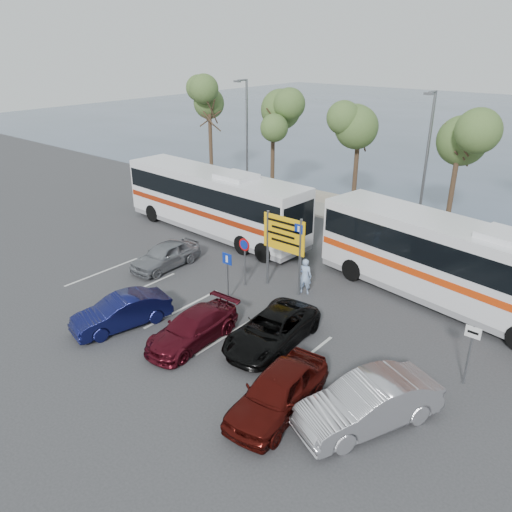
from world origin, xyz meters
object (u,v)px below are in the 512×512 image
Objects in this scene: direction_sign at (284,240)px; suv_black at (272,330)px; car_silver_a at (166,255)px; pedestrian_near at (305,276)px; car_silver_b at (368,403)px; car_maroon at (193,328)px; coach_bus_right at (455,268)px; car_red at (278,391)px; car_blue at (121,312)px; street_lamp_right at (426,158)px; coach_bus_left at (214,204)px; pedestrian_far at (511,303)px; street_lamp_left at (246,133)px.

direction_sign reaches higher than suv_black.
car_silver_a is 7.31m from pedestrian_near.
car_maroon is at bearing -153.47° from car_silver_b.
coach_bus_right is 10.20m from car_red.
car_silver_b is (10.20, 1.23, 0.10)m from car_blue.
coach_bus_left is at bearing -143.54° from street_lamp_right.
coach_bus_left is (-7.50, 3.30, -0.63)m from direction_sign.
coach_bus_left is 6.60× the size of pedestrian_far.
pedestrian_far reaches higher than pedestrian_near.
pedestrian_far is (8.84, 3.30, -1.47)m from direction_sign.
car_blue is 15.50m from pedestrian_far.
direction_sign is 7.55m from car_blue.
street_lamp_right is 2.23× the size of direction_sign.
car_blue is at bearing -106.37° from street_lamp_right.
car_maroon is at bearing -33.91° from car_silver_a.
street_lamp_right is at bearing 24.92° from pedestrian_far.
pedestrian_near is at bearing 161.79° from car_silver_b.
direction_sign is at bearing -43.17° from street_lamp_left.
car_red is (12.30, -10.00, -1.09)m from coach_bus_left.
car_blue is 0.86× the size of car_silver_b.
direction_sign is 2.14× the size of pedestrian_near.
coach_bus_left is at bearing 105.53° from car_silver_a.
street_lamp_left is at bearing 116.50° from coach_bus_left.
car_maroon is at bearing -50.17° from coach_bus_left.
pedestrian_far reaches higher than car_silver_b.
coach_bus_left is at bearing 156.24° from direction_sign.
pedestrian_near is 0.88× the size of pedestrian_far.
car_silver_a is at bearing 144.42° from car_maroon.
coach_bus_right is 13.84m from car_blue.
street_lamp_left is 4.76× the size of pedestrian_near.
car_silver_a is (-12.50, -5.09, -1.15)m from coach_bus_right.
direction_sign is 6.51m from car_silver_a.
car_maroon is 0.98× the size of car_red.
car_blue is 10.27m from car_silver_b.
coach_bus_left is 3.31× the size of car_silver_a.
coach_bus_right is at bearing 51.59° from car_maroon.
street_lamp_right reaches higher than pedestrian_near.
car_silver_a is 0.84× the size of car_silver_b.
pedestrian_far is (6.84, -7.02, -3.64)m from street_lamp_right.
coach_bus_right reaches higher than car_blue.
street_lamp_left is at bearing 111.55° from car_silver_a.
street_lamp_right is 17.68m from car_red.
coach_bus_right reaches higher than car_silver_b.
car_silver_a is at bearing 150.36° from car_red.
car_silver_b reaches higher than car_silver_a.
coach_bus_right reaches higher than direction_sign.
street_lamp_left is 1.80× the size of suv_black.
street_lamp_left is 1.92× the size of car_red.
pedestrian_far reaches higher than car_blue.
pedestrian_near is at bearing 77.98° from car_maroon.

